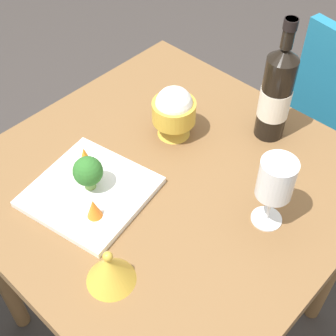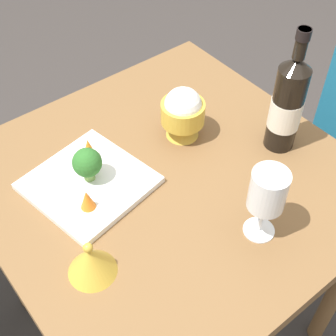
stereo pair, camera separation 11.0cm
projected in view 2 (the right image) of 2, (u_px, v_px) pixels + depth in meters
name	position (u px, v px, depth m)	size (l,w,h in m)	color
ground_plane	(168.00, 316.00, 1.66)	(8.00, 8.00, 0.00)	#383330
dining_table	(168.00, 201.00, 1.19)	(0.83, 0.83, 0.73)	brown
wine_bottle	(287.00, 104.00, 1.11)	(0.08, 0.08, 0.32)	black
wine_glass	(268.00, 192.00, 0.93)	(0.08, 0.08, 0.18)	white
rice_bowl	(183.00, 112.00, 1.17)	(0.11, 0.11, 0.14)	gold
rice_bowl_lid	(91.00, 261.00, 0.92)	(0.10, 0.10, 0.09)	gold
serving_plate	(89.00, 183.00, 1.10)	(0.29, 0.29, 0.02)	white
broccoli_floret	(87.00, 163.00, 1.06)	(0.07, 0.07, 0.09)	#729E4C
carrot_garnish_left	(87.00, 199.00, 1.03)	(0.03, 0.03, 0.05)	orange
carrot_garnish_right	(89.00, 148.00, 1.13)	(0.03, 0.03, 0.06)	orange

